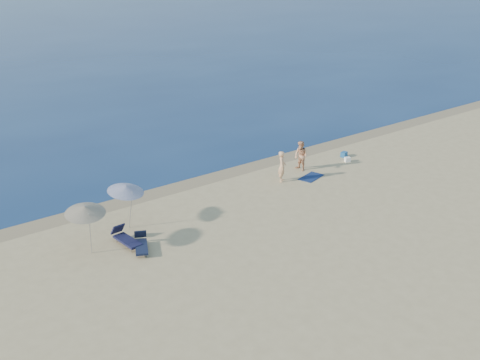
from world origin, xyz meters
The scene contains 10 objects.
wet_sand_strip centered at (0.00, 19.40, 0.00)m, with size 240.00×1.60×0.00m, color #847254.
person_left centered at (1.50, 16.33, 0.93)m, with size 0.68×0.45×1.87m, color #DDA67C.
person_right centered at (3.65, 17.00, 0.93)m, with size 0.91×0.71×1.86m, color tan.
beach_towel centered at (3.31, 15.68, 0.01)m, with size 1.66×0.92×0.03m, color #0E1C46.
white_bag centered at (7.11, 16.25, 0.15)m, with size 0.35×0.30×0.30m, color white.
blue_cooler centered at (7.66, 17.08, 0.16)m, with size 0.46×0.33×0.33m, color #1B5696.
umbrella_near centered at (-8.64, 16.48, 2.02)m, with size 2.36×2.38×2.38m.
umbrella_far centered at (-11.36, 15.16, 2.13)m, with size 2.28×2.31×2.48m.
lounger_left centered at (-9.67, 14.78, 0.30)m, with size 0.75×1.91×0.83m.
lounger_right centered at (-9.36, 13.85, 0.27)m, with size 1.26×1.78×0.76m.
Camera 1 is at (-20.87, -8.52, 13.37)m, focal length 45.00 mm.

